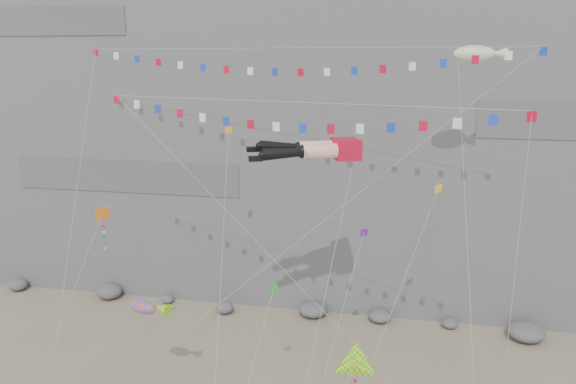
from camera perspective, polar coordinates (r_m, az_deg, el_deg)
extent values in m
cube|color=slate|center=(61.84, 4.95, 15.47)|extent=(80.00, 28.00, 50.00)
cube|color=#B40B26|center=(36.33, 5.90, 4.39)|extent=(2.23, 2.57, 1.27)
cylinder|color=#F2B897|center=(35.26, 3.25, 4.17)|extent=(2.35, 1.64, 0.94)
sphere|color=black|center=(35.04, 1.52, 4.12)|extent=(0.86, 0.86, 0.86)
cone|color=black|center=(34.83, -0.54, 3.95)|extent=(2.69, 1.65, 0.88)
cube|color=black|center=(34.66, -3.35, 3.39)|extent=(0.91, 0.64, 0.31)
cylinder|color=#F2B897|center=(36.49, 2.80, 4.49)|extent=(2.35, 1.64, 0.94)
sphere|color=black|center=(36.28, 1.13, 4.45)|extent=(0.86, 0.86, 0.86)
cone|color=black|center=(36.04, -0.86, 4.59)|extent=(2.70, 1.65, 0.94)
cube|color=black|center=(35.84, -3.58, 4.36)|extent=(0.91, 0.64, 0.31)
cylinder|color=gray|center=(32.51, 2.71, -12.50)|extent=(0.03, 0.03, 21.92)
cylinder|color=gray|center=(37.65, -11.45, -3.87)|extent=(0.03, 0.03, 30.02)
cylinder|color=gray|center=(32.37, 10.14, -9.70)|extent=(0.03, 0.03, 24.05)
cylinder|color=gray|center=(39.10, -22.04, -12.27)|extent=(0.03, 0.03, 14.66)
cylinder|color=gray|center=(38.67, -20.38, -17.15)|extent=(0.03, 0.03, 11.06)
cylinder|color=gray|center=(36.35, 18.59, -5.29)|extent=(0.03, 0.03, 26.35)
cylinder|color=gray|center=(35.28, -6.90, -9.84)|extent=(0.03, 0.03, 23.92)
cylinder|color=gray|center=(34.97, 4.39, -15.76)|extent=(0.03, 0.03, 16.36)
cylinder|color=gray|center=(33.24, 9.47, -14.49)|extent=(0.03, 0.03, 21.03)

